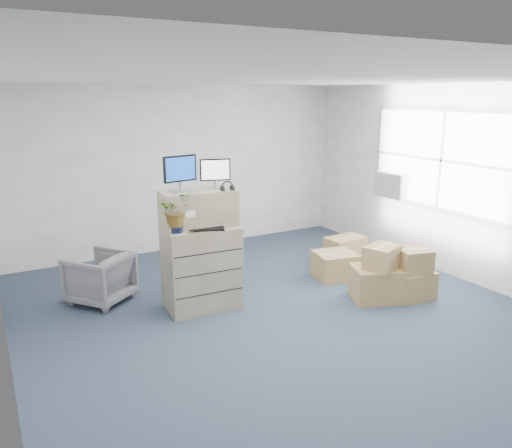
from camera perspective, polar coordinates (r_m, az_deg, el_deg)
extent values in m
plane|color=#283348|center=(6.09, 4.04, -11.17)|extent=(7.00, 7.00, 0.00)
cube|color=#BBB8B2|center=(8.72, -8.56, 6.25)|extent=(6.00, 0.02, 2.80)
cube|color=#BBB8B2|center=(7.68, 23.45, 4.07)|extent=(0.02, 7.00, 2.80)
cube|color=#959698|center=(7.91, 20.59, 6.83)|extent=(0.06, 2.72, 1.52)
cube|color=white|center=(7.88, 20.42, 6.82)|extent=(0.01, 2.60, 1.40)
cube|color=silver|center=(8.52, 15.31, 4.33)|extent=(0.24, 0.60, 0.40)
cube|color=#87745D|center=(6.33, -6.24, -5.01)|extent=(0.93, 0.60, 1.06)
cube|color=#87745D|center=(6.17, -6.59, 1.76)|extent=(0.93, 0.50, 0.45)
cube|color=#99999E|center=(6.07, -8.59, 3.76)|extent=(0.26, 0.21, 0.02)
cylinder|color=#99999E|center=(6.06, -8.61, 4.32)|extent=(0.04, 0.04, 0.10)
cube|color=black|center=(6.03, -8.68, 6.28)|extent=(0.44, 0.11, 0.31)
cube|color=navy|center=(6.01, -8.60, 6.26)|extent=(0.39, 0.08, 0.27)
cube|color=#99999E|center=(6.20, -4.65, 4.09)|extent=(0.23, 0.19, 0.01)
cylinder|color=#99999E|center=(6.19, -4.66, 4.56)|extent=(0.03, 0.03, 0.09)
cube|color=black|center=(6.16, -4.69, 6.20)|extent=(0.37, 0.12, 0.27)
cube|color=white|center=(6.15, -4.67, 6.18)|extent=(0.33, 0.09, 0.23)
torus|color=black|center=(6.07, -3.30, 4.24)|extent=(0.16, 0.02, 0.16)
cube|color=black|center=(6.07, -5.96, -0.52)|extent=(0.52, 0.36, 0.03)
ellipsoid|color=silver|center=(6.18, -3.25, -0.12)|extent=(0.11, 0.07, 0.04)
cylinder|color=gray|center=(6.22, -6.31, 1.02)|extent=(0.08, 0.08, 0.27)
cube|color=silver|center=(6.20, -7.10, -0.24)|extent=(0.06, 0.05, 0.02)
cube|color=black|center=(6.19, -7.12, 0.32)|extent=(0.06, 0.03, 0.11)
cube|color=black|center=(6.41, -4.16, 0.52)|extent=(0.22, 0.17, 0.06)
cube|color=#3A86C5|center=(6.38, -4.02, 1.17)|extent=(0.26, 0.17, 0.09)
cylinder|color=#9AAC8B|center=(5.95, -9.09, -0.99)|extent=(0.20, 0.20, 0.02)
cylinder|color=black|center=(5.93, -9.12, -0.32)|extent=(0.17, 0.17, 0.13)
imported|color=#1F5819|center=(5.89, -9.18, 1.22)|extent=(0.48, 0.50, 0.32)
imported|color=slate|center=(6.84, -17.43, -5.63)|extent=(0.95, 0.95, 0.72)
cube|color=#9F7A4D|center=(6.82, 13.70, -6.64)|extent=(0.78, 0.70, 0.44)
cube|color=#9F7A4D|center=(7.00, 17.36, -6.61)|extent=(0.57, 0.48, 0.38)
cube|color=#9F7A4D|center=(7.50, 9.03, -4.67)|extent=(0.67, 0.63, 0.39)
cube|color=#9F7A4D|center=(6.67, 14.20, -3.72)|extent=(0.53, 0.48, 0.31)
cube|color=#9F7A4D|center=(6.86, 17.57, -4.01)|extent=(0.48, 0.45, 0.31)
cube|color=#9F7A4D|center=(8.11, 10.18, -3.00)|extent=(0.65, 0.45, 0.44)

